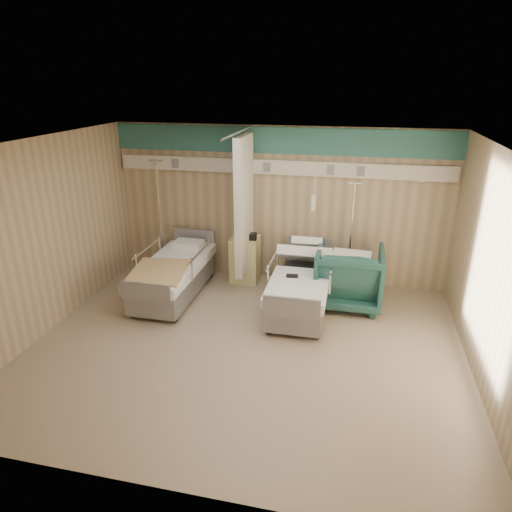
# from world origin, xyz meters

# --- Properties ---
(ground) EXTENTS (6.00, 5.00, 0.00)m
(ground) POSITION_xyz_m (0.00, 0.00, 0.00)
(ground) COLOR gray
(ground) RESTS_ON ground
(room_walls) EXTENTS (6.04, 5.04, 2.82)m
(room_walls) POSITION_xyz_m (-0.03, 0.25, 1.86)
(room_walls) COLOR tan
(room_walls) RESTS_ON ground
(bed_right) EXTENTS (1.00, 2.16, 0.63)m
(bed_right) POSITION_xyz_m (0.60, 1.30, 0.32)
(bed_right) COLOR silver
(bed_right) RESTS_ON ground
(bed_left) EXTENTS (1.00, 2.16, 0.63)m
(bed_left) POSITION_xyz_m (-1.60, 1.30, 0.32)
(bed_left) COLOR silver
(bed_left) RESTS_ON ground
(bedside_cabinet) EXTENTS (0.50, 0.48, 0.85)m
(bedside_cabinet) POSITION_xyz_m (-0.55, 2.20, 0.42)
(bedside_cabinet) COLOR #D2CD83
(bedside_cabinet) RESTS_ON ground
(visitor_armchair) EXTENTS (1.07, 1.10, 1.00)m
(visitor_armchair) POSITION_xyz_m (1.34, 1.65, 0.50)
(visitor_armchair) COLOR #1C4742
(visitor_armchair) RESTS_ON ground
(waffle_blanket) EXTENTS (0.66, 0.60, 0.07)m
(waffle_blanket) POSITION_xyz_m (1.36, 1.63, 1.04)
(waffle_blanket) COLOR white
(waffle_blanket) RESTS_ON visitor_armchair
(iv_stand_right) EXTENTS (0.34, 0.34, 1.93)m
(iv_stand_right) POSITION_xyz_m (1.32, 2.28, 0.39)
(iv_stand_right) COLOR silver
(iv_stand_right) RESTS_ON ground
(iv_stand_left) EXTENTS (0.39, 0.39, 2.18)m
(iv_stand_left) POSITION_xyz_m (-2.20, 2.24, 0.45)
(iv_stand_left) COLOR silver
(iv_stand_left) RESTS_ON ground
(call_remote) EXTENTS (0.19, 0.09, 0.04)m
(call_remote) POSITION_xyz_m (0.48, 1.13, 0.65)
(call_remote) COLOR black
(call_remote) RESTS_ON bed_right
(tan_blanket) EXTENTS (0.99, 1.18, 0.04)m
(tan_blanket) POSITION_xyz_m (-1.65, 0.84, 0.65)
(tan_blanket) COLOR tan
(tan_blanket) RESTS_ON bed_left
(toiletry_bag) EXTENTS (0.23, 0.16, 0.12)m
(toiletry_bag) POSITION_xyz_m (-0.42, 2.11, 0.91)
(toiletry_bag) COLOR black
(toiletry_bag) RESTS_ON bedside_cabinet
(white_cup) EXTENTS (0.13, 0.13, 0.15)m
(white_cup) POSITION_xyz_m (-0.71, 2.23, 0.92)
(white_cup) COLOR white
(white_cup) RESTS_ON bedside_cabinet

